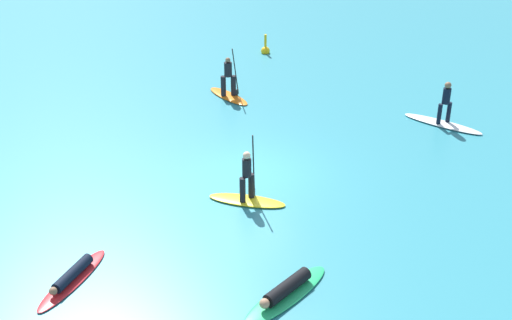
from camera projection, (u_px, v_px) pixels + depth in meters
The scene contains 7 objects.
ground_plane at pixel (256, 173), 22.71m from camera, with size 120.00×120.00×0.00m, color teal.
surfer_on_red_board at pixel (72, 277), 17.56m from camera, with size 2.09×2.63×0.37m.
surfer_on_white_board at pixel (444, 116), 25.89m from camera, with size 2.53×2.78×1.77m.
surfer_on_orange_board at pixel (229, 87), 28.30m from camera, with size 1.67×2.49×2.15m.
surfer_on_green_board at pixel (286, 292), 17.00m from camera, with size 2.93×2.41×0.45m.
surfer_on_yellow_board at pixel (247, 190), 20.90m from camera, with size 2.49×1.72×2.26m.
marker_buoy at pixel (265, 50), 33.39m from camera, with size 0.44×0.44×1.06m.
Camera 1 is at (-4.36, -19.35, 11.07)m, focal length 47.59 mm.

